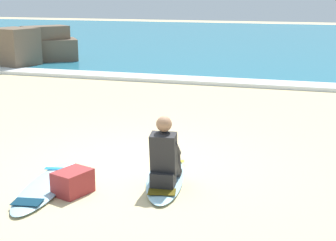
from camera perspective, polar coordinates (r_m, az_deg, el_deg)
The scene contains 8 objects.
ground_plane at distance 8.00m, azimuth -3.96°, elevation -4.93°, with size 80.00×80.00×0.00m, color #CCB584.
sea at distance 28.52m, azimuth 11.82°, elevation 8.73°, with size 80.00×28.00×0.10m, color teal.
breaking_foam at distance 15.05m, azimuth 6.48°, elevation 4.30°, with size 80.00×0.90×0.11m, color white.
surfboard_main at distance 7.38m, azimuth -0.27°, elevation -6.26°, with size 0.99×2.16×0.08m.
surfer_seated at distance 6.93m, azimuth -0.36°, elevation -4.13°, with size 0.42×0.73×0.95m.
surfboard_spare_near at distance 7.25m, azimuth -13.38°, elevation -7.06°, with size 0.86×2.11×0.08m.
rock_outcrop_distant at distance 19.63m, azimuth -15.73°, elevation 7.62°, with size 3.75×3.42×1.39m.
beach_bag at distance 6.94m, azimuth -10.56°, elevation -6.77°, with size 0.36×0.48×0.32m, color maroon.
Camera 1 is at (2.77, -7.03, 2.61)m, focal length 54.72 mm.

